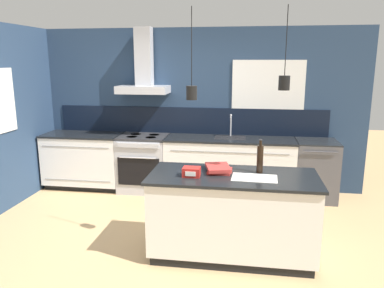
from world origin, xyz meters
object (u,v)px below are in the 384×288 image
Objects in this scene: oven_range at (144,163)px; book_stack at (219,169)px; red_supply_box at (191,172)px; dishwasher at (315,170)px; bottle_on_island at (260,158)px.

book_stack reaches higher than oven_range.
oven_range is 5.05× the size of red_supply_box.
red_supply_box is at bearing -61.49° from oven_range.
dishwasher is at bearing 51.49° from red_supply_box.
oven_range is 2.70m from dishwasher.
oven_range and dishwasher have the same top height.
red_supply_box is (-1.61, -2.02, 0.50)m from dishwasher.
bottle_on_island is 0.75m from red_supply_box.
oven_range is at bearing -179.91° from dishwasher.
oven_range is at bearing 118.51° from red_supply_box.
red_supply_box reaches higher than oven_range.
book_stack is at bearing -175.15° from bottle_on_island.
bottle_on_island reaches higher than red_supply_box.
bottle_on_island reaches higher than dishwasher.
book_stack is (-1.34, -1.81, 0.49)m from dishwasher.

